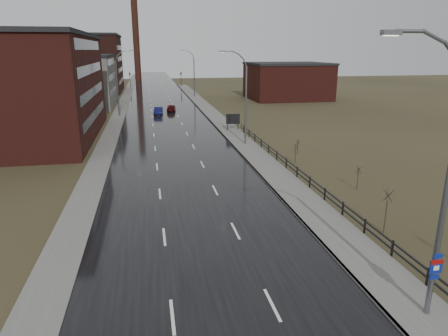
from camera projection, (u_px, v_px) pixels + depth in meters
name	position (u px, v px, depth m)	size (l,w,h in m)	color
road	(165.00, 116.00, 70.81)	(14.00, 300.00, 0.06)	black
sidewalk_right	(246.00, 146.00, 48.78)	(3.20, 180.00, 0.18)	#595651
curb_right	(233.00, 147.00, 48.51)	(0.16, 180.00, 0.18)	slate
sidewalk_left	(118.00, 118.00, 69.34)	(2.40, 260.00, 0.12)	#595651
warehouse_near	(3.00, 88.00, 51.01)	(22.44, 28.56, 13.50)	#471914
warehouse_mid	(73.00, 81.00, 83.06)	(16.32, 20.40, 10.50)	slate
warehouse_far	(72.00, 64.00, 109.71)	(26.52, 24.48, 15.50)	#331611
building_right	(287.00, 81.00, 95.75)	(18.36, 16.32, 8.50)	#471914
smokestack	(136.00, 38.00, 150.11)	(2.70, 2.70, 30.70)	#331611
streetlight_main	(440.00, 188.00, 15.98)	(3.91, 0.29, 12.11)	slate
streetlight_right_mid	(244.00, 98.00, 48.07)	(3.36, 0.28, 11.35)	slate
streetlight_left	(119.00, 83.00, 69.67)	(3.36, 0.28, 11.35)	slate
streetlight_right_far	(193.00, 73.00, 98.94)	(3.36, 0.28, 11.35)	slate
guardrail	(313.00, 183.00, 33.19)	(0.10, 53.05, 1.10)	black
shrub_c	(386.00, 210.00, 25.41)	(0.70, 0.74, 3.00)	#382D23
shrub_d	(358.00, 177.00, 33.59)	(0.49, 0.52, 2.06)	#382D23
shrub_e	(296.00, 153.00, 41.31)	(0.51, 0.53, 2.13)	#382D23
shrub_f	(298.00, 146.00, 45.29)	(0.39, 0.41, 1.62)	#382D23
billboard	(233.00, 120.00, 57.74)	(2.03, 0.17, 2.52)	black
traffic_light_left	(130.00, 72.00, 124.59)	(0.58, 2.73, 5.30)	black
traffic_light_right	(181.00, 72.00, 127.45)	(0.58, 2.73, 5.30)	black
car_near	(158.00, 111.00, 72.53)	(1.42, 4.07, 1.34)	#0D0E43
car_far	(171.00, 108.00, 76.54)	(1.59, 3.96, 1.35)	#410A0B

